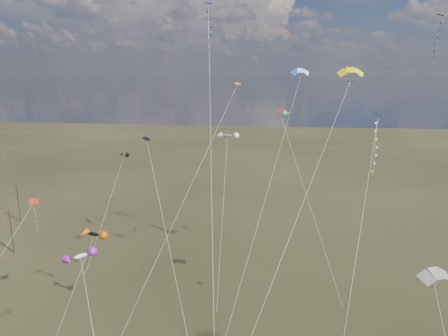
# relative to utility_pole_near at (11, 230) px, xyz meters

# --- Properties ---
(utility_pole_near) EXTENTS (1.40, 0.20, 8.00)m
(utility_pole_near) POSITION_rel_utility_pole_near_xyz_m (0.00, 0.00, 0.00)
(utility_pole_near) COLOR black
(utility_pole_near) RESTS_ON ground
(utility_pole_far) EXTENTS (1.40, 0.20, 8.00)m
(utility_pole_far) POSITION_rel_utility_pole_near_xyz_m (-8.00, 14.00, 0.00)
(utility_pole_far) COLOR black
(utility_pole_far) RESTS_ON ground
(diamond_navy_tall) EXTENTS (6.00, 33.25, 37.96)m
(diamond_navy_tall) POSITION_rel_utility_pole_near_xyz_m (36.71, -14.72, 28.27)
(diamond_navy_tall) COLOR #0B0B45
(diamond_navy_tall) RESTS_ON ground
(diamond_black_mid) EXTENTS (9.48, 15.17, 22.75)m
(diamond_black_mid) POSITION_rel_utility_pole_near_xyz_m (31.39, -17.21, 11.64)
(diamond_black_mid) COLOR black
(diamond_black_mid) RESTS_ON ground
(diamond_red_low) EXTENTS (6.97, 12.67, 15.31)m
(diamond_red_low) POSITION_rel_utility_pole_near_xyz_m (14.87, -16.48, 8.54)
(diamond_red_low) COLOR #A32013
(diamond_red_low) RESTS_ON ground
(diamond_navy_right) EXTENTS (6.90, 19.11, 26.67)m
(diamond_navy_right) POSITION_rel_utility_pole_near_xyz_m (53.17, -20.79, 18.26)
(diamond_navy_right) COLOR #0C1843
(diamond_navy_right) RESTS_ON ground
(diamond_orange_center) EXTENTS (12.44, 20.61, 28.94)m
(diamond_orange_center) POSITION_rel_utility_pole_near_xyz_m (34.59, -8.83, 14.71)
(diamond_orange_center) COLOR #C45C0D
(diamond_orange_center) RESTS_ON ground
(parafoil_yellow) EXTENTS (14.87, 23.61, 31.22)m
(parafoil_yellow) POSITION_rel_utility_pole_near_xyz_m (51.50, -15.43, 26.31)
(parafoil_yellow) COLOR yellow
(parafoil_yellow) RESTS_ON ground
(parafoil_blue_white) EXTENTS (9.85, 18.73, 31.18)m
(parafoil_blue_white) POSITION_rel_utility_pole_near_xyz_m (47.16, -3.51, 26.28)
(parafoil_blue_white) COLOR blue
(parafoil_blue_white) RESTS_ON ground
(parafoil_striped) EXTENTS (2.73, 15.56, 16.83)m
(parafoil_striped) POSITION_rel_utility_pole_near_xyz_m (55.77, -30.93, 12.07)
(parafoil_striped) COLOR yellow
(parafoil_striped) RESTS_ON ground
(parafoil_tricolor) EXTENTS (9.80, 14.11, 25.11)m
(parafoil_tricolor) POSITION_rel_utility_pole_near_xyz_m (45.10, 2.51, 20.32)
(parafoil_tricolor) COLOR yellow
(parafoil_tricolor) RESTS_ON ground
(novelty_black_orange) EXTENTS (4.06, 8.93, 11.45)m
(novelty_black_orange) POSITION_rel_utility_pole_near_xyz_m (22.14, -15.14, 6.80)
(novelty_black_orange) COLOR black
(novelty_black_orange) RESTS_ON ground
(novelty_orange_black) EXTENTS (3.25, 15.21, 16.63)m
(novelty_orange_black) POSITION_rel_utility_pole_near_xyz_m (17.78, 7.75, 11.95)
(novelty_orange_black) COLOR orange
(novelty_orange_black) RESTS_ON ground
(novelty_white_purple) EXTENTS (6.81, 9.05, 15.73)m
(novelty_white_purple) POSITION_rel_utility_pole_near_xyz_m (27.95, -29.56, 11.10)
(novelty_white_purple) COLOR silver
(novelty_white_purple) RESTS_ON ground
(novelty_redwhite_stripe) EXTENTS (3.66, 18.15, 21.10)m
(novelty_redwhite_stripe) POSITION_rel_utility_pole_near_xyz_m (36.69, 3.40, 16.40)
(novelty_redwhite_stripe) COLOR red
(novelty_redwhite_stripe) RESTS_ON ground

